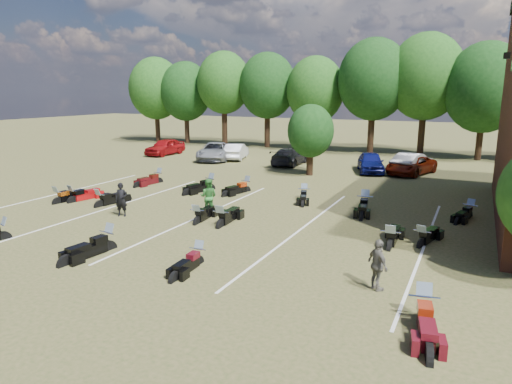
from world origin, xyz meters
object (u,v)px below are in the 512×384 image
Objects in this scene: motorcycle_7 at (73,202)px; person_green at (208,197)px; person_grey at (378,265)px; motorcycle_3 at (108,250)px; motorcycle_14 at (159,183)px; car_0 at (165,147)px; car_4 at (371,162)px; person_black at (121,200)px.

person_green is at bearing -162.01° from motorcycle_7.
person_grey is 17.26m from motorcycle_7.
person_green reaches higher than motorcycle_7.
motorcycle_3 reaches higher than motorcycle_7.
person_green is 8.76m from motorcycle_14.
car_0 is at bearing 134.28° from motorcycle_14.
person_green reaches higher than motorcycle_14.
car_4 is (19.15, -0.99, -0.03)m from car_0.
car_4 reaches higher than motorcycle_14.
person_green is (-4.43, -15.15, 0.14)m from car_4.
motorcycle_3 is 8.58m from motorcycle_7.
person_black is 1.02× the size of person_grey.
person_black reaches higher than car_0.
person_black is 0.67× the size of motorcycle_14.
person_green is at bearing 89.85° from motorcycle_3.
car_4 is 2.45× the size of person_green.
person_black is at bearing 132.38° from motorcycle_3.
car_0 is 2.54× the size of person_green.
person_black is 0.64× the size of motorcycle_3.
person_black is at bearing 177.13° from motorcycle_7.
person_grey is (4.57, -20.27, 0.06)m from car_4.
motorcycle_3 is 1.06× the size of motorcycle_7.
motorcycle_7 is (-16.77, 4.00, -0.78)m from person_grey.
motorcycle_14 is at bearing 13.33° from person_grey.
car_0 is 1.87× the size of motorcycle_7.
person_green is 1.11× the size of person_grey.
car_4 is 18.97m from person_black.
car_0 is 18.62m from motorcycle_7.
person_grey is (9.01, -5.12, -0.08)m from person_green.
motorcycle_14 is at bearing 125.97° from motorcycle_3.
person_grey is at bearing 136.84° from person_green.
car_4 is at bearing -119.86° from person_green.
car_4 is 15.78m from person_green.
motorcycle_3 is at bearing 155.37° from motorcycle_7.
person_green reaches higher than car_0.
person_black reaches higher than person_grey.
motorcycle_14 is at bearing -156.34° from car_4.
car_0 is at bearing 128.79° from motorcycle_3.
person_green reaches higher than motorcycle_3.
motorcycle_3 is at bearing 69.92° from person_green.
motorcycle_7 is at bearing 151.98° from motorcycle_3.
person_green is at bearing -46.01° from car_0.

